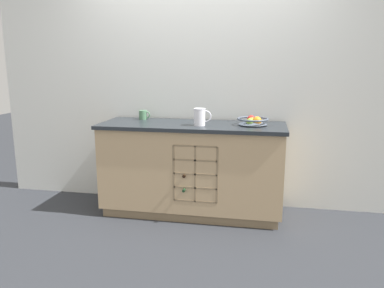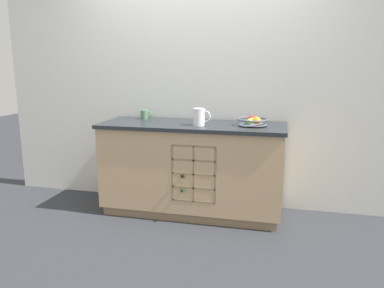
# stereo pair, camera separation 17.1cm
# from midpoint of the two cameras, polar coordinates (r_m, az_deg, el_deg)

# --- Properties ---
(ground_plane) EXTENTS (14.00, 14.00, 0.00)m
(ground_plane) POSITION_cam_midpoint_polar(r_m,az_deg,el_deg) (3.86, 1.29, -10.36)
(ground_plane) COLOR #2D3035
(back_wall) EXTENTS (4.40, 0.06, 2.55)m
(back_wall) POSITION_cam_midpoint_polar(r_m,az_deg,el_deg) (3.92, 2.52, 9.20)
(back_wall) COLOR silver
(back_wall) RESTS_ON ground_plane
(kitchen_island) EXTENTS (1.79, 0.65, 0.91)m
(kitchen_island) POSITION_cam_midpoint_polar(r_m,az_deg,el_deg) (3.70, 1.32, -3.76)
(kitchen_island) COLOR #8B7354
(kitchen_island) RESTS_ON ground_plane
(fruit_bowl) EXTENTS (0.29, 0.29, 0.09)m
(fruit_bowl) POSITION_cam_midpoint_polar(r_m,az_deg,el_deg) (3.54, 10.60, 3.44)
(fruit_bowl) COLOR #4C5666
(fruit_bowl) RESTS_ON kitchen_island
(white_pitcher) EXTENTS (0.17, 0.11, 0.16)m
(white_pitcher) POSITION_cam_midpoint_polar(r_m,az_deg,el_deg) (3.49, 2.55, 4.19)
(white_pitcher) COLOR white
(white_pitcher) RESTS_ON kitchen_island
(ceramic_mug) EXTENTS (0.12, 0.08, 0.09)m
(ceramic_mug) POSITION_cam_midpoint_polar(r_m,az_deg,el_deg) (3.93, -5.96, 4.48)
(ceramic_mug) COLOR #4C7A56
(ceramic_mug) RESTS_ON kitchen_island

